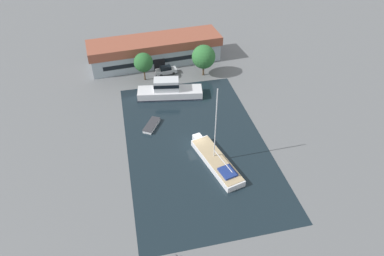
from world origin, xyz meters
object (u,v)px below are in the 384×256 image
at_px(small_dinghy, 152,125).
at_px(quay_tree_by_water, 204,57).
at_px(warehouse_building, 155,50).
at_px(quay_tree_near_building, 143,62).
at_px(motor_cruiser, 169,90).
at_px(sailboat_moored, 216,161).
at_px(parked_car, 166,70).

bearing_deg(small_dinghy, quay_tree_by_water, -100.00).
relative_size(warehouse_building, quay_tree_by_water, 4.39).
height_order(quay_tree_near_building, motor_cruiser, quay_tree_near_building).
xyz_separation_m(quay_tree_near_building, motor_cruiser, (3.86, -7.18, -2.65)).
xyz_separation_m(warehouse_building, sailboat_moored, (4.43, -34.13, -2.20)).
relative_size(parked_car, small_dinghy, 1.00).
bearing_deg(parked_car, quay_tree_near_building, -78.55).
bearing_deg(motor_cruiser, small_dinghy, 161.65).
height_order(quay_tree_by_water, small_dinghy, quay_tree_by_water).
xyz_separation_m(warehouse_building, motor_cruiser, (0.54, -14.37, -1.47)).
xyz_separation_m(sailboat_moored, small_dinghy, (-8.40, 11.10, -0.31)).
xyz_separation_m(quay_tree_near_building, quay_tree_by_water, (12.28, -0.72, 0.23)).
xyz_separation_m(motor_cruiser, small_dinghy, (-4.51, -8.66, -1.04)).
xyz_separation_m(quay_tree_near_building, small_dinghy, (-0.65, -15.84, -3.69)).
xyz_separation_m(parked_car, sailboat_moored, (3.04, -28.37, -0.25)).
distance_m(quay_tree_near_building, quay_tree_by_water, 12.31).
relative_size(quay_tree_near_building, motor_cruiser, 0.46).
distance_m(warehouse_building, quay_tree_near_building, 8.00).
bearing_deg(parked_car, quay_tree_by_water, 68.68).
bearing_deg(quay_tree_near_building, small_dinghy, -92.35).
distance_m(parked_car, motor_cruiser, 8.67).
relative_size(sailboat_moored, small_dinghy, 2.88).
xyz_separation_m(warehouse_building, quay_tree_by_water, (8.97, -7.91, 1.41)).
bearing_deg(motor_cruiser, parked_car, 3.61).
distance_m(warehouse_building, motor_cruiser, 14.45).
height_order(motor_cruiser, small_dinghy, motor_cruiser).
height_order(sailboat_moored, small_dinghy, sailboat_moored).
distance_m(sailboat_moored, small_dinghy, 13.92).
height_order(quay_tree_near_building, small_dinghy, quay_tree_near_building).
distance_m(sailboat_moored, motor_cruiser, 20.15).
height_order(quay_tree_near_building, quay_tree_by_water, quay_tree_by_water).
height_order(parked_car, sailboat_moored, sailboat_moored).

